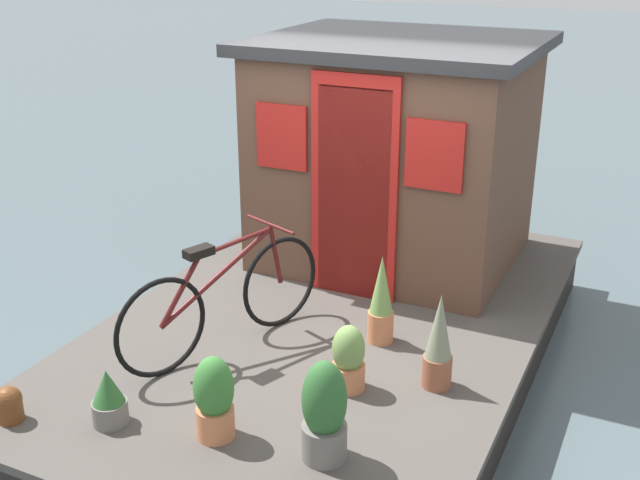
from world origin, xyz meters
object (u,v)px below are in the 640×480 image
(potted_plant_ivy, at_px, (324,413))
(potted_plant_fern, at_px, (109,398))
(potted_plant_mint, at_px, (214,398))
(potted_plant_basil, at_px, (348,359))
(mooring_bollard, at_px, (9,404))
(bicycle, at_px, (224,299))
(potted_plant_geranium, at_px, (439,343))
(houseboat_cabin, at_px, (396,151))
(potted_plant_lavender, at_px, (381,301))

(potted_plant_ivy, bearing_deg, potted_plant_fern, 101.14)
(potted_plant_mint, distance_m, potted_plant_fern, 0.67)
(potted_plant_basil, xyz_separation_m, mooring_bollard, (-1.22, 1.71, -0.10))
(bicycle, xyz_separation_m, potted_plant_geranium, (0.17, -1.51, -0.07))
(mooring_bollard, bearing_deg, bicycle, -28.31)
(potted_plant_fern, height_order, mooring_bollard, potted_plant_fern)
(potted_plant_geranium, bearing_deg, potted_plant_basil, 118.35)
(houseboat_cabin, distance_m, potted_plant_lavender, 1.75)
(mooring_bollard, bearing_deg, potted_plant_mint, -71.65)
(potted_plant_basil, bearing_deg, potted_plant_lavender, 3.51)
(potted_plant_basil, bearing_deg, bicycle, 83.67)
(potted_plant_lavender, xyz_separation_m, mooring_bollard, (-1.89, 1.67, -0.20))
(potted_plant_mint, relative_size, potted_plant_lavender, 0.79)
(potted_plant_fern, bearing_deg, bicycle, -7.56)
(bicycle, relative_size, potted_plant_lavender, 2.45)
(potted_plant_geranium, bearing_deg, potted_plant_fern, 127.14)
(bicycle, distance_m, potted_plant_basil, 1.02)
(potted_plant_geranium, height_order, potted_plant_ivy, potted_plant_geranium)
(potted_plant_mint, height_order, potted_plant_ivy, potted_plant_ivy)
(potted_plant_mint, bearing_deg, potted_plant_fern, 104.21)
(potted_plant_fern, bearing_deg, houseboat_cabin, -10.82)
(potted_plant_basil, bearing_deg, potted_plant_mint, 148.61)
(potted_plant_basil, relative_size, potted_plant_geranium, 0.69)
(potted_plant_fern, height_order, potted_plant_ivy, potted_plant_ivy)
(potted_plant_fern, bearing_deg, potted_plant_geranium, -52.86)
(potted_plant_lavender, bearing_deg, potted_plant_ivy, -171.51)
(houseboat_cabin, relative_size, potted_plant_ivy, 3.71)
(potted_plant_geranium, bearing_deg, mooring_bollard, 123.86)
(houseboat_cabin, bearing_deg, mooring_bollard, 161.03)
(potted_plant_lavender, xyz_separation_m, potted_plant_ivy, (-1.40, -0.21, -0.02))
(potted_plant_ivy, height_order, mooring_bollard, potted_plant_ivy)
(bicycle, xyz_separation_m, potted_plant_ivy, (-0.83, -1.16, -0.09))
(houseboat_cabin, distance_m, potted_plant_mint, 3.12)
(potted_plant_geranium, bearing_deg, potted_plant_mint, 137.23)
(potted_plant_basil, distance_m, potted_plant_ivy, 0.74)
(houseboat_cabin, relative_size, potted_plant_lavender, 3.45)
(bicycle, relative_size, potted_plant_fern, 4.46)
(potted_plant_lavender, bearing_deg, potted_plant_geranium, -125.95)
(potted_plant_ivy, xyz_separation_m, mooring_bollard, (-0.50, 1.88, -0.18))
(potted_plant_basil, bearing_deg, potted_plant_geranium, -61.65)
(potted_plant_fern, bearing_deg, potted_plant_mint, -75.79)
(houseboat_cabin, height_order, potted_plant_ivy, houseboat_cabin)
(bicycle, distance_m, potted_plant_geranium, 1.52)
(potted_plant_mint, distance_m, mooring_bollard, 1.29)
(potted_plant_basil, xyz_separation_m, potted_plant_geranium, (0.28, -0.51, 0.10))
(houseboat_cabin, relative_size, potted_plant_fern, 6.29)
(houseboat_cabin, distance_m, mooring_bollard, 3.74)
(potted_plant_geranium, xyz_separation_m, potted_plant_fern, (-1.25, 1.65, -0.14))
(potted_plant_geranium, relative_size, mooring_bollard, 2.89)
(potted_plant_geranium, distance_m, mooring_bollard, 2.69)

